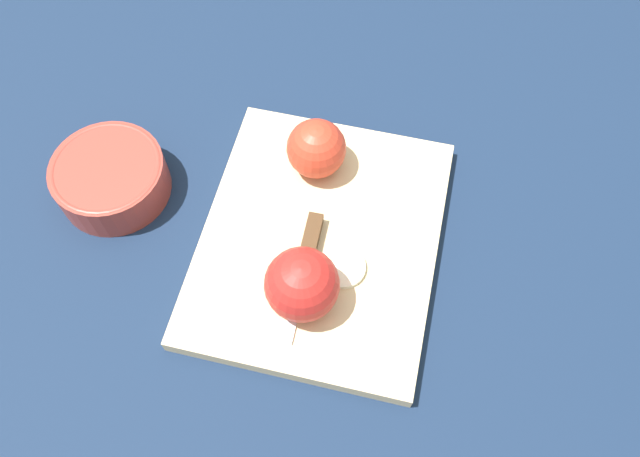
# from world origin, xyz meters

# --- Properties ---
(ground_plane) EXTENTS (4.00, 4.00, 0.00)m
(ground_plane) POSITION_xyz_m (0.00, 0.00, 0.00)
(ground_plane) COLOR #14233D
(cutting_board) EXTENTS (0.36, 0.31, 0.02)m
(cutting_board) POSITION_xyz_m (0.00, 0.00, 0.01)
(cutting_board) COLOR #D1B789
(cutting_board) RESTS_ON ground_plane
(apple_half_left) EXTENTS (0.07, 0.07, 0.07)m
(apple_half_left) POSITION_xyz_m (-0.10, -0.02, 0.06)
(apple_half_left) COLOR red
(apple_half_left) RESTS_ON cutting_board
(apple_half_right) EXTENTS (0.08, 0.08, 0.08)m
(apple_half_right) POSITION_xyz_m (0.08, -0.01, 0.06)
(apple_half_right) COLOR red
(apple_half_right) RESTS_ON cutting_board
(knife) EXTENTS (0.16, 0.02, 0.02)m
(knife) POSITION_xyz_m (0.02, -0.01, 0.03)
(knife) COLOR silver
(knife) RESTS_ON cutting_board
(apple_slice) EXTENTS (0.05, 0.05, 0.01)m
(apple_slice) POSITION_xyz_m (0.04, 0.03, 0.03)
(apple_slice) COLOR #EFE5C6
(apple_slice) RESTS_ON cutting_board
(bowl) EXTENTS (0.14, 0.14, 0.05)m
(bowl) POSITION_xyz_m (-0.04, -0.27, 0.03)
(bowl) COLOR #99382D
(bowl) RESTS_ON ground_plane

